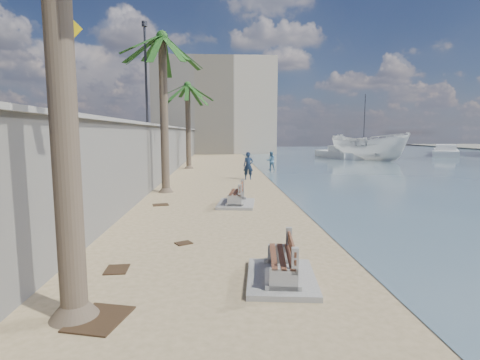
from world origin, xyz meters
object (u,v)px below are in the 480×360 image
bench_near (281,263)px  sailboat_west (363,150)px  bench_far (236,196)px  palm_back (188,86)px  boat_cruiser (368,146)px  palm_mid (162,39)px  yacht_far (337,155)px  person_a (248,164)px  yacht_near (445,153)px  person_b (271,160)px

bench_near → sailboat_west: bearing=67.0°
bench_far → sailboat_west: bearing=62.6°
palm_back → boat_cruiser: palm_back is taller
bench_near → palm_mid: size_ratio=0.25×
bench_near → yacht_far: 40.93m
palm_back → palm_mid: bearing=-90.7°
person_a → sailboat_west: size_ratio=0.23×
boat_cruiser → yacht_far: size_ratio=0.46×
palm_mid → bench_near: bearing=-71.2°
bench_far → palm_back: 18.50m
boat_cruiser → yacht_near: size_ratio=0.38×
sailboat_west → bench_far: bearing=-117.4°
palm_mid → person_b: size_ratio=5.13×
person_a → yacht_near: size_ratio=0.20×
bench_near → person_a: size_ratio=1.05×
bench_far → palm_mid: (-3.54, 3.79, 7.38)m
palm_mid → person_b: (7.16, 11.51, -6.93)m
yacht_far → person_b: bearing=137.7°
boat_cruiser → sailboat_west: size_ratio=0.44×
person_b → yacht_near: person_b is taller
palm_back → boat_cruiser: bearing=24.7°
bench_far → palm_mid: size_ratio=0.27×
bench_near → yacht_near: size_ratio=0.21×
person_a → yacht_far: person_a is taller
palm_mid → palm_back: (0.16, 13.14, -0.75)m
palm_mid → person_b: 15.22m
bench_near → boat_cruiser: bearing=65.4°
bench_near → palm_back: 26.43m
person_b → boat_cruiser: bearing=-144.4°
yacht_near → palm_mid: bearing=162.9°
boat_cruiser → sailboat_west: 18.52m
person_a → boat_cruiser: (15.03, 17.02, 0.58)m
boat_cruiser → bench_near: bearing=-157.5°
bench_near → boat_cruiser: size_ratio=0.55×
boat_cruiser → yacht_far: bearing=73.5°
boat_cruiser → sailboat_west: (6.23, 17.39, -1.33)m
bench_near → person_b: person_b is taller
bench_near → person_b: size_ratio=1.30×
bench_far → person_b: size_ratio=1.40×
boat_cruiser → yacht_far: (-2.16, 4.34, -1.29)m
bench_near → yacht_far: bearing=70.7°
bench_far → person_a: size_ratio=1.14×
person_b → yacht_near: 32.71m
person_b → sailboat_west: sailboat_west is taller
bench_far → person_b: bearing=76.7°
palm_mid → person_a: (4.76, 5.14, -6.73)m
palm_mid → boat_cruiser: 30.35m
yacht_near → yacht_far: same height
palm_mid → sailboat_west: bearing=56.7°
palm_mid → person_a: 9.72m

